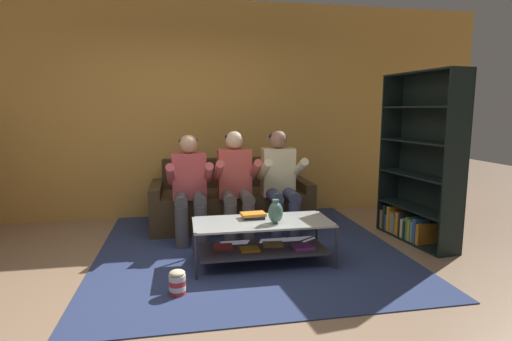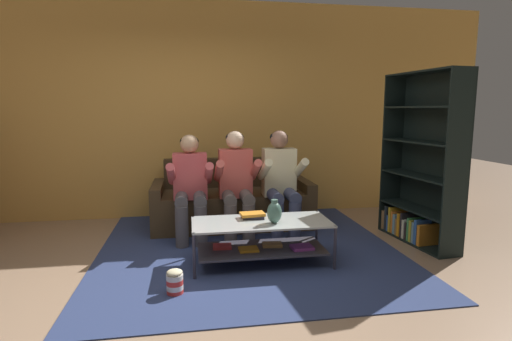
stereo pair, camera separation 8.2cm
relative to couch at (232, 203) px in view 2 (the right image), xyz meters
The scene contains 12 objects.
ground 1.92m from the couch, 104.24° to the right, with size 16.80×16.80×0.00m, color #A08065.
back_partition 1.40m from the couch, 127.10° to the left, with size 8.40×0.12×2.90m, color gold.
couch is the anchor object (origin of this frame).
person_seated_left 0.81m from the couch, 135.94° to the right, with size 0.50×0.58×1.18m.
person_seated_middle 0.63m from the couch, 90.00° to the right, with size 0.50×0.58×1.22m.
person_seated_right 0.82m from the couch, 43.85° to the right, with size 0.50×0.58×1.22m.
coffee_table 1.37m from the couch, 84.31° to the right, with size 1.30×0.56×0.42m.
area_rug 0.85m from the couch, 85.28° to the right, with size 3.07×3.32×0.01m.
vase 1.49m from the couch, 80.59° to the right, with size 0.14×0.14×0.22m.
book_stack 1.26m from the couch, 86.79° to the right, with size 0.24×0.17×0.05m.
bookshelf 2.26m from the couch, 25.92° to the right, with size 0.41×1.09×1.86m.
popcorn_tub 2.00m from the couch, 109.36° to the right, with size 0.13×0.13×0.21m.
Camera 2 is at (-0.05, -3.11, 1.46)m, focal length 28.00 mm.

